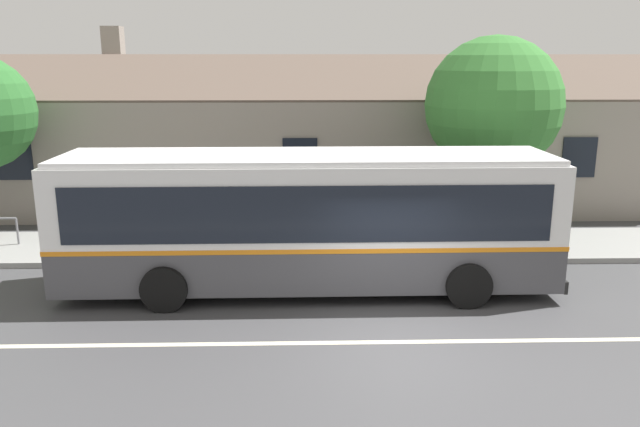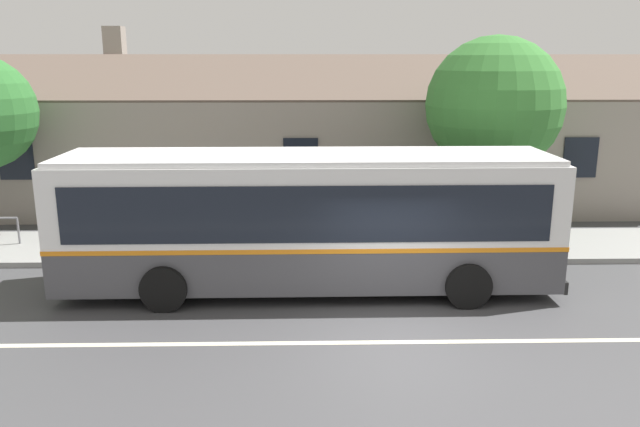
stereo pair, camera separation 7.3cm
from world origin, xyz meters
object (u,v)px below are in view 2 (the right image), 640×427
object	(u,v)px
bench_down_street	(290,232)
bus_stop_sign	(537,199)
bench_by_building	(109,234)
street_tree_primary	(493,111)
transit_bus	(308,218)

from	to	relation	value
bench_down_street	bus_stop_sign	bearing A→B (deg)	-6.52
bench_by_building	street_tree_primary	distance (m)	11.37
bench_down_street	bus_stop_sign	xyz separation A→B (m)	(6.51, -0.74, 1.07)
bench_down_street	street_tree_primary	size ratio (longest dim) A/B	0.29
bench_by_building	bench_down_street	bearing A→B (deg)	0.79
transit_bus	bench_by_building	bearing A→B (deg)	153.00
transit_bus	bus_stop_sign	distance (m)	6.38
transit_bus	street_tree_primary	distance (m)	7.18
transit_bus	street_tree_primary	xyz separation A→B (m)	(5.37, 4.29, 2.06)
bench_down_street	street_tree_primary	xyz separation A→B (m)	(5.85, 1.46, 3.19)
transit_bus	bus_stop_sign	size ratio (longest dim) A/B	4.66
bench_down_street	transit_bus	bearing A→B (deg)	-80.39
street_tree_primary	bus_stop_sign	bearing A→B (deg)	-73.33
bus_stop_sign	street_tree_primary	bearing A→B (deg)	106.67
transit_bus	bench_by_building	world-z (taller)	transit_bus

